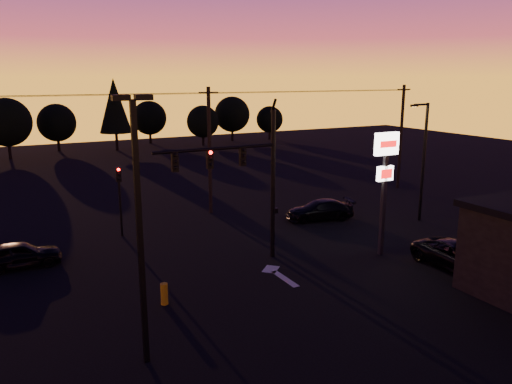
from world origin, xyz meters
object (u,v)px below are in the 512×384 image
bollard (164,294)px  car_right (320,210)px  pylon_sign (385,168)px  suv_parked (458,256)px  traffic_signal_mast (246,171)px  parking_lot_light (139,216)px  car_left (20,255)px  streetlight (423,157)px  secondary_signal (120,191)px

bollard → car_right: car_right is taller
bollard → pylon_sign: bearing=2.1°
bollard → suv_parked: suv_parked is taller
traffic_signal_mast → bollard: bearing=-151.7°
bollard → car_right: size_ratio=0.20×
parking_lot_light → bollard: 6.55m
pylon_sign → car_right: size_ratio=1.45×
pylon_sign → car_left: size_ratio=1.68×
pylon_sign → suv_parked: (2.08, -3.49, -4.23)m
pylon_sign → streetlight: (6.91, 4.00, -0.49)m
pylon_sign → bollard: pylon_sign is taller
streetlight → car_right: bearing=150.4°
secondary_signal → parking_lot_light: parking_lot_light is taller
traffic_signal_mast → secondary_signal: bearing=123.2°
traffic_signal_mast → car_right: 10.37m
traffic_signal_mast → car_right: traffic_signal_mast is taller
parking_lot_light → streetlight: bearing=21.7°
secondary_signal → car_right: bearing=-11.4°
streetlight → bollard: size_ratio=8.34×
car_right → suv_parked: size_ratio=0.95×
car_left → pylon_sign: bearing=-110.9°
parking_lot_light → pylon_sign: bearing=17.2°
suv_parked → pylon_sign: bearing=120.7°
bollard → car_left: car_left is taller
pylon_sign → parking_lot_light: bearing=-162.8°
parking_lot_light → car_right: size_ratio=1.95×
bollard → suv_parked: (14.65, -3.03, 0.20)m
parking_lot_light → traffic_signal_mast: bearing=43.4°
secondary_signal → pylon_sign: bearing=-39.8°
car_left → suv_parked: (19.96, -10.66, -0.01)m
parking_lot_light → bollard: parking_lot_light is taller
car_right → car_left: bearing=-75.1°
traffic_signal_mast → secondary_signal: traffic_signal_mast is taller
car_left → suv_parked: bearing=-117.2°
secondary_signal → car_left: (-5.88, -2.81, -2.17)m
parking_lot_light → pylon_sign: 15.19m
secondary_signal → parking_lot_light: bearing=-99.8°
secondary_signal → streetlight: (18.91, -5.99, 1.56)m
secondary_signal → bollard: secondary_signal is taller
car_right → secondary_signal: bearing=-87.1°
secondary_signal → streetlight: 19.89m
parking_lot_light → streetlight: (21.41, 8.50, -0.85)m
suv_parked → parking_lot_light: bearing=-176.5°
parking_lot_light → streetlight: 23.05m
parking_lot_light → suv_parked: size_ratio=1.86×
parking_lot_light → pylon_sign: size_ratio=1.34×
pylon_sign → car_left: 19.73m
pylon_sign → car_right: (1.01, 7.36, -4.23)m
pylon_sign → suv_parked: bearing=-59.2°
secondary_signal → suv_parked: secondary_signal is taller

